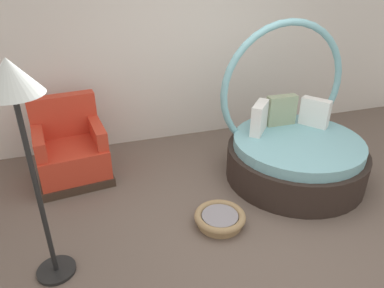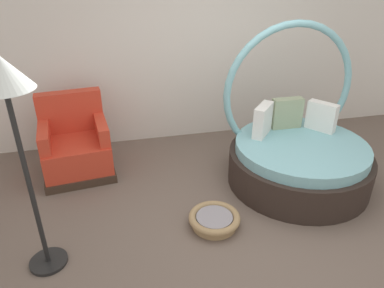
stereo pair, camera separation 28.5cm
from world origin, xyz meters
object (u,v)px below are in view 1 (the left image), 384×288
object	(u,v)px
round_daybed	(293,148)
red_armchair	(71,151)
floor_lamp	(16,101)
pet_basket	(220,218)

from	to	relation	value
round_daybed	red_armchair	bearing A→B (deg)	162.80
red_armchair	floor_lamp	bearing A→B (deg)	-97.16
red_armchair	pet_basket	xyz separation A→B (m)	(1.35, -1.38, -0.26)
pet_basket	red_armchair	bearing A→B (deg)	134.23
round_daybed	red_armchair	distance (m)	2.63
round_daybed	floor_lamp	world-z (taller)	floor_lamp
pet_basket	floor_lamp	size ratio (longest dim) A/B	0.28
pet_basket	floor_lamp	world-z (taller)	floor_lamp
floor_lamp	red_armchair	bearing A→B (deg)	82.84
floor_lamp	round_daybed	bearing A→B (deg)	15.61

